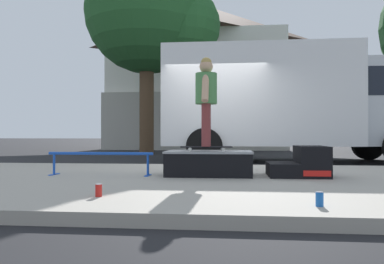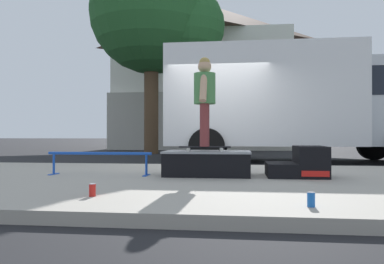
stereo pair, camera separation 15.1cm
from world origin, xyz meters
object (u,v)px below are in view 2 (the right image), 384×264
object	(u,v)px
kicker_ramp	(301,164)
street_tree_neighbour	(158,16)
skateboard	(205,147)
soda_can	(311,200)
grind_rail	(99,157)
box_truck	(298,99)
soda_can_b	(92,190)
skate_box	(208,162)
skater_kid	(205,94)

from	to	relation	value
kicker_ramp	street_tree_neighbour	distance (m)	11.03
skateboard	street_tree_neighbour	world-z (taller)	street_tree_neighbour
soda_can	street_tree_neighbour	world-z (taller)	street_tree_neighbour
grind_rail	box_truck	distance (m)	6.34
soda_can_b	street_tree_neighbour	xyz separation A→B (m)	(-1.69, 11.02, 5.21)
skate_box	street_tree_neighbour	xyz separation A→B (m)	(-2.67, 8.91, 5.08)
skater_kid	soda_can_b	distance (m)	2.60
grind_rail	skater_kid	size ratio (longest dim) A/B	1.20
skateboard	soda_can	bearing A→B (deg)	-65.22
grind_rail	soda_can_b	size ratio (longest dim) A/B	12.92
grind_rail	soda_can_b	world-z (taller)	grind_rail
skate_box	skater_kid	bearing A→B (deg)	156.52
skate_box	box_truck	size ratio (longest dim) A/B	0.19
grind_rail	skateboard	size ratio (longest dim) A/B	2.05
skate_box	soda_can_b	distance (m)	2.33
box_truck	street_tree_neighbour	bearing A→B (deg)	139.20
skate_box	street_tree_neighbour	size ratio (longest dim) A/B	0.16
soda_can_b	skate_box	bearing A→B (deg)	65.18
skate_box	box_truck	distance (m)	5.44
skater_kid	street_tree_neighbour	bearing A→B (deg)	106.44
kicker_ramp	soda_can	xyz separation A→B (m)	(-0.30, -2.42, -0.12)
skateboard	skater_kid	world-z (taller)	skater_kid
soda_can	box_truck	world-z (taller)	box_truck
skate_box	skateboard	distance (m)	0.23
skate_box	grind_rail	world-z (taller)	skate_box
kicker_ramp	soda_can_b	distance (m)	3.16
skate_box	skater_kid	xyz separation A→B (m)	(-0.04, 0.02, 1.04)
skate_box	street_tree_neighbour	world-z (taller)	street_tree_neighbour
skateboard	soda_can_b	bearing A→B (deg)	-113.68
skate_box	soda_can	world-z (taller)	skate_box
grind_rail	soda_can	bearing A→B (deg)	-39.81
box_truck	skater_kid	bearing A→B (deg)	-113.42
skateboard	grind_rail	bearing A→B (deg)	-174.19
soda_can	kicker_ramp	bearing A→B (deg)	83.02
skater_kid	soda_can	xyz separation A→B (m)	(1.12, -2.43, -1.17)
grind_rail	soda_can	size ratio (longest dim) A/B	12.92
skater_kid	grind_rail	bearing A→B (deg)	-174.19
kicker_ramp	street_tree_neighbour	bearing A→B (deg)	114.40
skater_kid	soda_can_b	size ratio (longest dim) A/B	10.74
skate_box	box_truck	world-z (taller)	box_truck
skateboard	skater_kid	size ratio (longest dim) A/B	0.59
kicker_ramp	box_truck	bearing A→B (deg)	82.11
soda_can_b	box_truck	bearing A→B (deg)	66.50
skateboard	box_truck	distance (m)	5.39
street_tree_neighbour	soda_can_b	bearing A→B (deg)	-81.27
skater_kid	box_truck	world-z (taller)	box_truck
box_truck	street_tree_neighbour	distance (m)	7.24
kicker_ramp	soda_can_b	xyz separation A→B (m)	(-2.35, -2.11, -0.12)
grind_rail	skateboard	distance (m)	1.62
kicker_ramp	skater_kid	world-z (taller)	skater_kid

